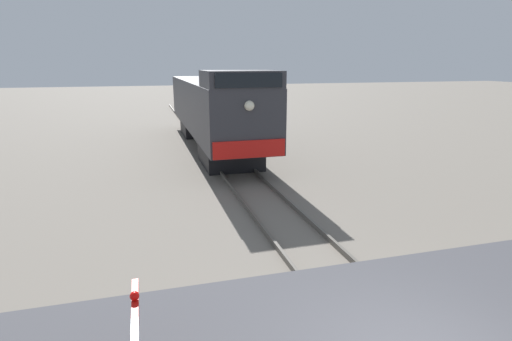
# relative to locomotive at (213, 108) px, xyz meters

# --- Properties ---
(locomotive) EXTENTS (2.83, 15.33, 4.14)m
(locomotive) POSITION_rel_locomotive_xyz_m (0.00, 0.00, 0.00)
(locomotive) COLOR black
(locomotive) RESTS_ON ground_plane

